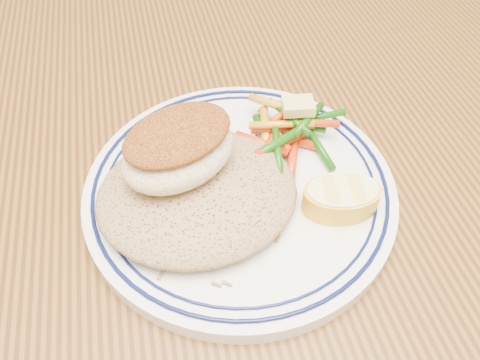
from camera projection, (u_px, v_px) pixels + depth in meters
name	position (u px, v px, depth m)	size (l,w,h in m)	color
dining_table	(268.00, 301.00, 0.43)	(1.50, 0.90, 0.75)	#492A0E
plate	(240.00, 189.00, 0.37)	(0.25, 0.25, 0.02)	white
rice_pilaf	(197.00, 190.00, 0.35)	(0.15, 0.13, 0.03)	olive
fish_fillet	(179.00, 148.00, 0.33)	(0.11, 0.09, 0.04)	white
vegetable_pile	(283.00, 134.00, 0.39)	(0.11, 0.10, 0.03)	#C23109
butter_pat	(298.00, 106.00, 0.38)	(0.03, 0.02, 0.01)	#D7CC69
lemon_wedge	(341.00, 197.00, 0.35)	(0.06, 0.06, 0.02)	yellow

